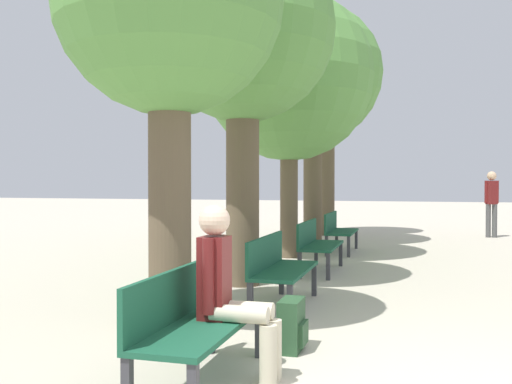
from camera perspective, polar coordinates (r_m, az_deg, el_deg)
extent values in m
cube|color=#195138|center=(4.30, -5.28, -13.21)|extent=(0.53, 1.57, 0.04)
cube|color=#195138|center=(4.35, -8.33, -10.21)|extent=(0.04, 1.57, 0.38)
cube|color=#38383D|center=(4.98, 0.31, -13.93)|extent=(0.06, 0.06, 0.41)
cube|color=#38383D|center=(5.11, -4.56, -13.54)|extent=(0.06, 0.06, 0.41)
cube|color=#195138|center=(6.85, 2.94, -7.84)|extent=(0.53, 1.57, 0.04)
cube|color=#195138|center=(6.88, 0.95, -6.03)|extent=(0.04, 1.57, 0.38)
cube|color=#38383D|center=(6.13, 3.41, -11.06)|extent=(0.06, 0.06, 0.41)
cube|color=#38383D|center=(7.56, 5.84, -8.75)|extent=(0.06, 0.06, 0.41)
cube|color=#38383D|center=(6.24, -0.59, -10.85)|extent=(0.06, 0.06, 0.41)
cube|color=#38383D|center=(7.65, 2.57, -8.63)|extent=(0.06, 0.06, 0.41)
cube|color=#195138|center=(9.49, 6.58, -5.36)|extent=(0.53, 1.57, 0.04)
cube|color=#195138|center=(9.51, 5.13, -4.07)|extent=(0.04, 1.57, 0.38)
cube|color=#38383D|center=(8.75, 7.22, -7.40)|extent=(0.06, 0.06, 0.41)
cube|color=#38383D|center=(10.21, 8.46, -6.19)|extent=(0.06, 0.06, 0.41)
cube|color=#38383D|center=(8.83, 4.39, -7.33)|extent=(0.06, 0.06, 0.41)
cube|color=#38383D|center=(10.28, 6.03, -6.14)|extent=(0.06, 0.06, 0.41)
cube|color=#195138|center=(12.15, 8.62, -3.96)|extent=(0.53, 1.57, 0.04)
cube|color=#195138|center=(12.17, 7.48, -2.95)|extent=(0.04, 1.57, 0.38)
cube|color=#38383D|center=(11.42, 9.24, -5.43)|extent=(0.06, 0.06, 0.41)
cube|color=#38383D|center=(12.88, 9.99, -4.69)|extent=(0.06, 0.06, 0.41)
cube|color=#38383D|center=(11.47, 7.06, -5.39)|extent=(0.06, 0.06, 0.41)
cube|color=#38383D|center=(12.93, 8.06, -4.66)|extent=(0.06, 0.06, 0.41)
cylinder|color=brown|center=(5.85, -8.62, -0.44)|extent=(0.43, 0.43, 2.69)
sphere|color=#568E42|center=(6.13, -8.67, 18.44)|extent=(2.33, 2.33, 2.33)
cylinder|color=brown|center=(8.21, -1.35, 0.92)|extent=(0.48, 0.48, 2.95)
sphere|color=#568E42|center=(8.49, -1.36, 16.00)|extent=(2.67, 2.67, 2.67)
cylinder|color=brown|center=(11.22, 3.32, 0.17)|extent=(0.35, 0.35, 2.64)
sphere|color=#568E42|center=(11.40, 3.33, 11.44)|extent=(3.30, 3.30, 3.30)
cylinder|color=brown|center=(13.82, 5.69, 1.44)|extent=(0.45, 0.45, 3.18)
sphere|color=#568E42|center=(14.06, 5.71, 11.69)|extent=(3.32, 3.32, 3.32)
cylinder|color=brown|center=(15.99, 7.06, 3.11)|extent=(0.45, 0.45, 4.13)
sphere|color=#568E42|center=(16.33, 7.08, 12.93)|extent=(2.62, 2.62, 2.62)
cylinder|color=beige|center=(4.29, -1.70, -12.11)|extent=(0.44, 0.13, 0.13)
cylinder|color=beige|center=(4.30, 1.21, -16.07)|extent=(0.13, 0.13, 0.45)
cylinder|color=beige|center=(4.43, -1.09, -11.67)|extent=(0.44, 0.13, 0.13)
cylinder|color=beige|center=(4.45, 1.73, -15.50)|extent=(0.13, 0.13, 0.45)
cube|color=maroon|center=(4.38, -4.17, -8.52)|extent=(0.20, 0.24, 0.62)
cylinder|color=maroon|center=(4.25, -4.78, -8.38)|extent=(0.09, 0.09, 0.56)
cylinder|color=maroon|center=(4.50, -3.60, -7.87)|extent=(0.09, 0.09, 0.56)
sphere|color=beige|center=(4.33, -4.18, -2.81)|extent=(0.24, 0.24, 0.24)
cube|color=#284C2D|center=(5.18, 3.54, -13.12)|extent=(0.18, 0.37, 0.45)
cube|color=#284C2D|center=(5.17, 4.78, -13.91)|extent=(0.04, 0.26, 0.20)
cylinder|color=#4C4C4C|center=(16.45, 22.21, -2.68)|extent=(0.13, 0.13, 0.89)
cylinder|color=#4C4C4C|center=(16.47, 22.75, -2.68)|extent=(0.13, 0.13, 0.89)
cube|color=maroon|center=(16.43, 22.50, -0.04)|extent=(0.31, 0.30, 0.63)
cylinder|color=maroon|center=(16.41, 22.04, 0.02)|extent=(0.09, 0.09, 0.60)
cylinder|color=maroon|center=(16.44, 22.96, 0.01)|extent=(0.09, 0.09, 0.60)
sphere|color=tan|center=(16.43, 22.51, 1.50)|extent=(0.24, 0.24, 0.24)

